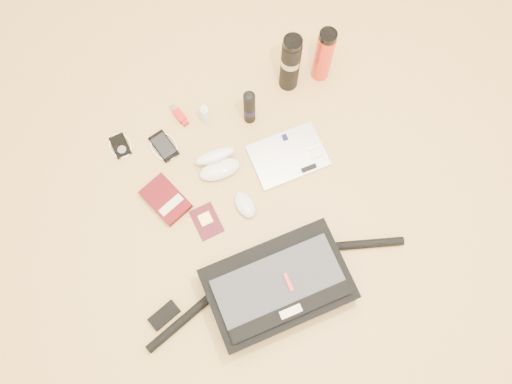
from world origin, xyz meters
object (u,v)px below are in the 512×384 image
Objects in this scene: messenger_bag at (277,286)px; laptop at (288,156)px; thermos_black at (290,63)px; book at (166,199)px; thermos_red at (324,55)px.

laptop is (0.22, 0.46, -0.05)m from messenger_bag.
book is at bearing -152.69° from thermos_black.
laptop is 1.06× the size of thermos_red.
thermos_black is at bearing 178.50° from thermos_red.
messenger_bag is 0.52m from laptop.
thermos_black reaches higher than messenger_bag.
messenger_bag reaches higher than book.
book is 0.71m from thermos_black.
messenger_bag is at bearing -118.29° from laptop.
thermos_red reaches higher than messenger_bag.
messenger_bag is 0.53m from book.
thermos_red is (0.76, 0.31, 0.12)m from book.
thermos_red is (0.25, 0.30, 0.13)m from laptop.
laptop is 0.36m from thermos_black.
messenger_bag is 0.85m from thermos_black.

